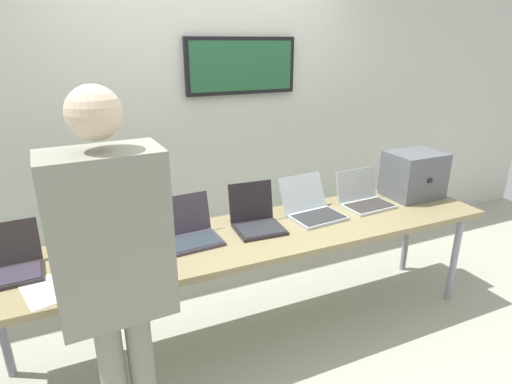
% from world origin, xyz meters
% --- Properties ---
extents(ground, '(8.00, 8.00, 0.04)m').
position_xyz_m(ground, '(0.00, 0.00, -0.02)').
color(ground, '#A6A796').
extents(back_wall, '(8.00, 0.11, 2.42)m').
position_xyz_m(back_wall, '(0.01, 1.13, 1.22)').
color(back_wall, beige).
rests_on(back_wall, ground).
extents(workbench, '(3.26, 0.70, 0.77)m').
position_xyz_m(workbench, '(0.00, 0.00, 0.72)').
color(workbench, '#897C55').
rests_on(workbench, ground).
extents(equipment_box, '(0.41, 0.33, 0.35)m').
position_xyz_m(equipment_box, '(1.38, 0.11, 0.94)').
color(equipment_box, '#585C63').
rests_on(equipment_box, workbench).
extents(laptop_station_0, '(0.32, 0.34, 0.24)m').
position_xyz_m(laptop_station_0, '(-1.39, 0.09, 0.82)').
color(laptop_station_0, '#282323').
rests_on(laptop_station_0, workbench).
extents(laptop_station_1, '(0.36, 0.38, 0.23)m').
position_xyz_m(laptop_station_1, '(-0.92, 0.12, 0.82)').
color(laptop_station_1, '#353B38').
rests_on(laptop_station_1, workbench).
extents(laptop_station_2, '(0.39, 0.33, 0.26)m').
position_xyz_m(laptop_station_2, '(-0.44, 0.08, 0.83)').
color(laptop_station_2, '#3C3440').
rests_on(laptop_station_2, workbench).
extents(laptop_station_3, '(0.32, 0.33, 0.28)m').
position_xyz_m(laptop_station_3, '(0.02, 0.08, 0.83)').
color(laptop_station_3, black).
rests_on(laptop_station_3, workbench).
extents(laptop_station_4, '(0.38, 0.40, 0.25)m').
position_xyz_m(laptop_station_4, '(0.46, 0.10, 0.83)').
color(laptop_station_4, '#A8B4B6').
rests_on(laptop_station_4, workbench).
extents(laptop_station_5, '(0.37, 0.32, 0.25)m').
position_xyz_m(laptop_station_5, '(0.91, 0.11, 0.82)').
color(laptop_station_5, '#AFB7B4').
rests_on(laptop_station_5, workbench).
extents(person, '(0.45, 0.60, 1.78)m').
position_xyz_m(person, '(-0.92, -0.62, 1.08)').
color(person, gray).
rests_on(person, ground).
extents(coffee_mug, '(0.08, 0.08, 0.09)m').
position_xyz_m(coffee_mug, '(-0.98, -0.25, 0.81)').
color(coffee_mug, white).
rests_on(coffee_mug, workbench).
extents(paper_sheet, '(0.28, 0.34, 0.00)m').
position_xyz_m(paper_sheet, '(-1.22, -0.17, 0.77)').
color(paper_sheet, white).
rests_on(paper_sheet, workbench).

